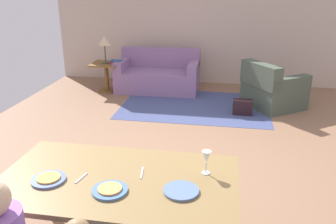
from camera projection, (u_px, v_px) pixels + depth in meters
name	position (u px, v px, depth m)	size (l,w,h in m)	color
ground_plane	(188.00, 146.00, 4.87)	(6.60, 6.42, 0.02)	#886349
back_wall	(208.00, 20.00, 7.41)	(6.60, 0.10, 2.70)	#C6B09F
dining_table	(118.00, 186.00, 2.64)	(1.77, 1.00, 0.76)	olive
plate_near_man	(49.00, 180.00, 2.58)	(0.25, 0.25, 0.02)	#576EA7
pizza_near_man	(48.00, 178.00, 2.57)	(0.17, 0.17, 0.01)	gold
plate_near_child	(110.00, 190.00, 2.45)	(0.25, 0.25, 0.02)	teal
pizza_near_child	(110.00, 189.00, 2.44)	(0.17, 0.17, 0.01)	#E5934E
plate_near_woman	(181.00, 191.00, 2.44)	(0.25, 0.25, 0.02)	#5874A0
wine_glass	(206.00, 158.00, 2.63)	(0.07, 0.07, 0.19)	silver
fork	(81.00, 178.00, 2.61)	(0.02, 0.15, 0.01)	silver
knife	(142.00, 173.00, 2.68)	(0.01, 0.17, 0.01)	silver
area_rug	(195.00, 105.00, 6.39)	(2.60, 1.80, 0.01)	#424D7D
couch	(158.00, 75.00, 7.21)	(1.63, 0.86, 0.82)	gray
armchair	(272.00, 90.00, 6.22)	(1.19, 1.19, 0.82)	#465243
side_table	(106.00, 73.00, 7.11)	(0.56, 0.56, 0.58)	brown
table_lamp	(104.00, 41.00, 6.88)	(0.26, 0.26, 0.54)	#414535
book_lower	(116.00, 63.00, 7.01)	(0.22, 0.16, 0.03)	#A52B2F
book_upper	(116.00, 61.00, 7.04)	(0.22, 0.16, 0.03)	#2C4F8C
handbag	(243.00, 107.00, 5.94)	(0.32, 0.16, 0.26)	black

